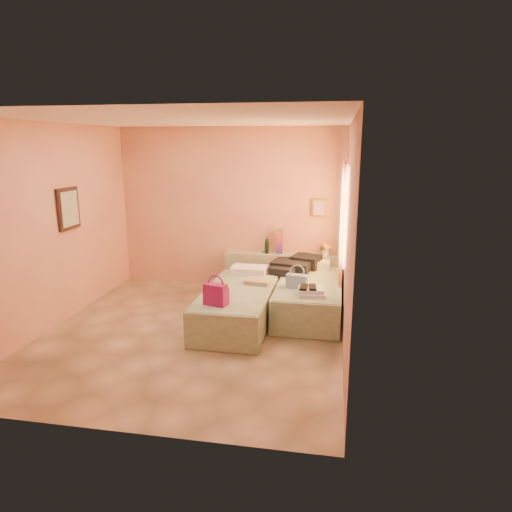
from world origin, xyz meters
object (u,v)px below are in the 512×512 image
at_px(bed_right, 310,297).
at_px(towel_stack, 312,292).
at_px(magenta_handbag, 216,294).
at_px(blue_handbag, 297,281).
at_px(headboard_ledge, 284,272).
at_px(water_bottle, 267,246).
at_px(flower_vase, 326,248).
at_px(bed_left, 239,306).
at_px(green_book, 305,254).

relative_size(bed_right, towel_stack, 5.71).
relative_size(magenta_handbag, blue_handbag, 0.99).
relative_size(headboard_ledge, water_bottle, 8.22).
distance_m(bed_right, flower_vase, 1.16).
xyz_separation_m(headboard_ledge, flower_vase, (0.72, -0.04, 0.46)).
relative_size(bed_right, magenta_handbag, 6.66).
height_order(water_bottle, magenta_handbag, water_bottle).
bearing_deg(water_bottle, bed_left, -95.83).
distance_m(green_book, blue_handbag, 1.42).
distance_m(bed_left, magenta_handbag, 0.78).
bearing_deg(magenta_handbag, headboard_ledge, 90.98).
bearing_deg(magenta_handbag, bed_left, 93.23).
bearing_deg(green_book, magenta_handbag, -114.25).
bearing_deg(flower_vase, bed_left, -126.30).
bearing_deg(blue_handbag, bed_right, 75.22).
xyz_separation_m(water_bottle, green_book, (0.66, 0.04, -0.11)).
bearing_deg(bed_right, blue_handbag, -114.09).
distance_m(bed_right, blue_handbag, 0.53).
distance_m(water_bottle, blue_handbag, 1.54).
relative_size(water_bottle, blue_handbag, 0.83).
bearing_deg(bed_right, magenta_handbag, -131.52).
distance_m(headboard_ledge, green_book, 0.50).
bearing_deg(magenta_handbag, water_bottle, 97.86).
bearing_deg(green_book, blue_handbag, -91.85).
bearing_deg(magenta_handbag, flower_vase, 75.38).
bearing_deg(towel_stack, magenta_handbag, -154.35).
bearing_deg(headboard_ledge, magenta_handbag, -104.66).
bearing_deg(flower_vase, headboard_ledge, 176.77).
relative_size(headboard_ledge, towel_stack, 5.86).
bearing_deg(green_book, bed_right, -82.85).
bearing_deg(bed_right, headboard_ledge, 117.09).
bearing_deg(towel_stack, blue_handbag, 128.37).
distance_m(blue_handbag, towel_stack, 0.39).
bearing_deg(bed_left, towel_stack, -4.24).
height_order(headboard_ledge, flower_vase, flower_vase).
relative_size(headboard_ledge, magenta_handbag, 6.83).
xyz_separation_m(magenta_handbag, towel_stack, (1.20, 0.58, -0.09)).
bearing_deg(bed_left, blue_handbag, 15.48).
bearing_deg(headboard_ledge, flower_vase, -3.23).
xyz_separation_m(bed_left, magenta_handbag, (-0.15, -0.66, 0.39)).
height_order(bed_left, flower_vase, flower_vase).
xyz_separation_m(headboard_ledge, magenta_handbag, (-0.60, -2.30, 0.32)).
bearing_deg(magenta_handbag, green_book, 82.85).
distance_m(bed_right, magenta_handbag, 1.73).
bearing_deg(bed_left, bed_right, 31.38).
bearing_deg(blue_handbag, green_book, 99.44).
bearing_deg(blue_handbag, magenta_handbag, -127.57).
bearing_deg(water_bottle, blue_handbag, -64.84).
bearing_deg(towel_stack, bed_left, 175.23).
xyz_separation_m(green_book, magenta_handbag, (-0.97, -2.30, -0.02)).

